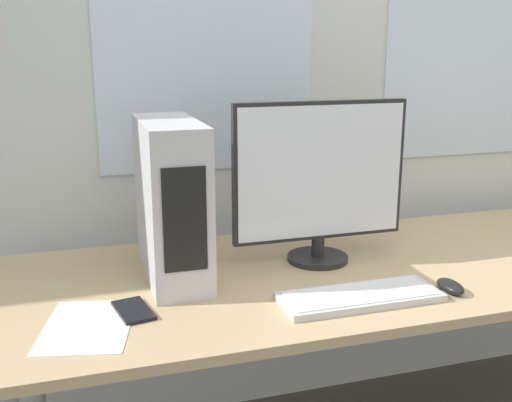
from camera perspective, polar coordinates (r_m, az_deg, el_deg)
The scene contains 8 objects.
wall_back at distance 2.39m, azimuth 8.46°, elevation 12.25°, with size 8.00×0.07×2.70m.
desk at distance 2.03m, azimuth 14.52°, elevation -6.48°, with size 2.56×0.85×0.77m.
pc_tower at distance 1.77m, azimuth -8.07°, elevation 0.08°, with size 0.16×0.44×0.47m.
monitor_main at distance 1.88m, azimuth 6.11°, elevation 2.11°, with size 0.56×0.20×0.51m.
keyboard at distance 1.67m, azimuth 9.86°, elevation -8.96°, with size 0.44×0.16×0.02m.
mouse at distance 1.79m, azimuth 18.02°, elevation -7.73°, with size 0.06×0.10×0.03m.
cell_phone at distance 1.61m, azimuth -11.61°, elevation -10.17°, with size 0.11×0.16×0.01m.
paper_sheet_left at distance 1.57m, azimuth -15.74°, elevation -11.36°, with size 0.27×0.34×0.00m.
Camera 1 is at (-1.02, -1.18, 1.44)m, focal length 42.00 mm.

